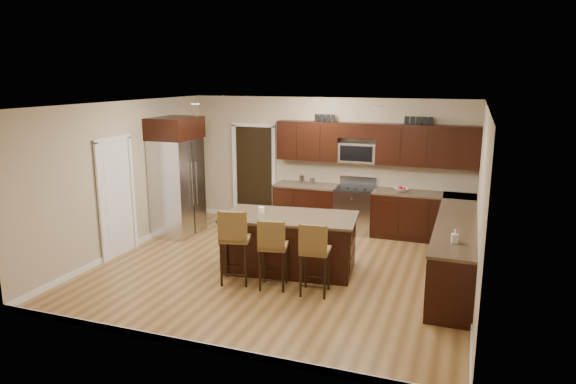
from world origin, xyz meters
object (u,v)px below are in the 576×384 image
at_px(island, 290,244).
at_px(refrigerator, 177,176).
at_px(stool_right, 314,251).
at_px(range, 355,209).
at_px(stool_mid, 273,246).
at_px(stool_left, 234,238).

xyz_separation_m(island, refrigerator, (-2.76, 1.09, 0.77)).
relative_size(stool_right, refrigerator, 0.47).
bearing_deg(range, stool_mid, -98.93).
xyz_separation_m(stool_right, refrigerator, (-3.43, 1.94, 0.52)).
bearing_deg(refrigerator, range, 21.88).
relative_size(range, stool_right, 1.02).
relative_size(island, stool_mid, 2.08).
distance_m(range, stool_left, 3.47).
relative_size(range, refrigerator, 0.47).
bearing_deg(stool_mid, island, 79.98).
bearing_deg(stool_right, stool_mid, 173.93).
height_order(range, stool_left, stool_left).
distance_m(stool_mid, refrigerator, 3.43).
bearing_deg(stool_left, island, 40.73).
bearing_deg(stool_left, range, 56.60).
height_order(stool_left, refrigerator, refrigerator).
height_order(stool_mid, refrigerator, refrigerator).
height_order(stool_mid, stool_right, stool_right).
relative_size(stool_mid, stool_right, 0.99).
bearing_deg(range, stool_right, -87.69).
relative_size(range, island, 0.49).
xyz_separation_m(range, stool_mid, (-0.51, -3.26, 0.20)).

